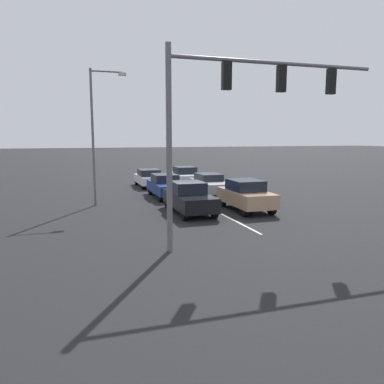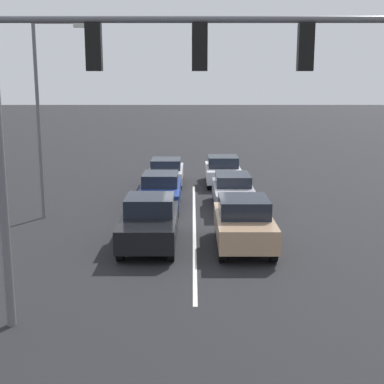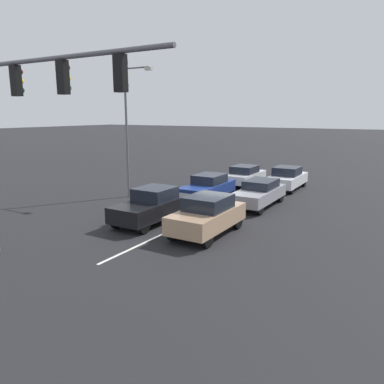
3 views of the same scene
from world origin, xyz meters
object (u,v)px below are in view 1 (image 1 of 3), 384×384
car_gray_leftlane_second (210,184)px  car_silver_leftlane_third (185,176)px  car_tan_leftlane_front (246,195)px  car_white_midlane_third (149,178)px  car_navy_midlane_second (166,186)px  traffic_signal_gantry (237,103)px  car_black_midlane_front (189,198)px  street_lamp_right_shoulder (97,128)px

car_gray_leftlane_second → car_silver_leftlane_third: size_ratio=1.10×
car_tan_leftlane_front → car_white_midlane_third: size_ratio=1.00×
car_navy_midlane_second → car_gray_leftlane_second: bearing=-177.5°
traffic_signal_gantry → car_tan_leftlane_front: bearing=-119.2°
car_tan_leftlane_front → traffic_signal_gantry: bearing=60.8°
car_black_midlane_front → traffic_signal_gantry: 7.61m
car_navy_midlane_second → car_tan_leftlane_front: bearing=118.5°
car_navy_midlane_second → car_white_midlane_third: 5.64m
car_silver_leftlane_third → car_white_midlane_third: bearing=2.2°
car_silver_leftlane_third → traffic_signal_gantry: size_ratio=0.50×
traffic_signal_gantry → street_lamp_right_shoulder: size_ratio=1.05×
car_navy_midlane_second → car_white_midlane_third: size_ratio=1.06×
car_white_midlane_third → traffic_signal_gantry: size_ratio=0.50×
car_gray_leftlane_second → car_silver_leftlane_third: (0.14, -5.62, 0.00)m
car_silver_leftlane_third → street_lamp_right_shoulder: street_lamp_right_shoulder is taller
car_black_midlane_front → car_navy_midlane_second: (-0.04, -5.41, -0.02)m
car_black_midlane_front → car_silver_leftlane_third: bearing=-105.5°
car_black_midlane_front → car_white_midlane_third: bearing=-90.1°
car_black_midlane_front → street_lamp_right_shoulder: 6.85m
car_black_midlane_front → car_silver_leftlane_third: size_ratio=1.08×
car_gray_leftlane_second → car_navy_midlane_second: bearing=2.5°
car_tan_leftlane_front → street_lamp_right_shoulder: (7.55, -4.02, 3.67)m
traffic_signal_gantry → car_silver_leftlane_third: bearing=-100.5°
car_tan_leftlane_front → car_white_midlane_third: car_tan_leftlane_front is taller
car_gray_leftlane_second → car_silver_leftlane_third: 5.62m
car_navy_midlane_second → car_white_midlane_third: bearing=-89.9°
car_black_midlane_front → car_navy_midlane_second: 5.41m
car_black_midlane_front → traffic_signal_gantry: bearing=88.8°
car_white_midlane_third → traffic_signal_gantry: 17.83m
car_tan_leftlane_front → car_silver_leftlane_third: bearing=-89.7°
car_silver_leftlane_third → street_lamp_right_shoulder: 11.24m
car_black_midlane_front → car_white_midlane_third: car_black_midlane_front is taller
car_white_midlane_third → traffic_signal_gantry: traffic_signal_gantry is taller
car_black_midlane_front → car_silver_leftlane_third: car_black_midlane_front is taller
car_gray_leftlane_second → traffic_signal_gantry: 13.01m
car_gray_leftlane_second → traffic_signal_gantry: size_ratio=0.55×
car_gray_leftlane_second → street_lamp_right_shoulder: (7.64, 1.86, 3.77)m
street_lamp_right_shoulder → car_tan_leftlane_front: bearing=151.9°
car_tan_leftlane_front → street_lamp_right_shoulder: bearing=-28.1°
street_lamp_right_shoulder → car_white_midlane_third: bearing=-121.1°
car_black_midlane_front → car_silver_leftlane_third: (-3.10, -11.17, -0.04)m
car_gray_leftlane_second → car_white_midlane_third: (3.21, -5.50, -0.04)m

